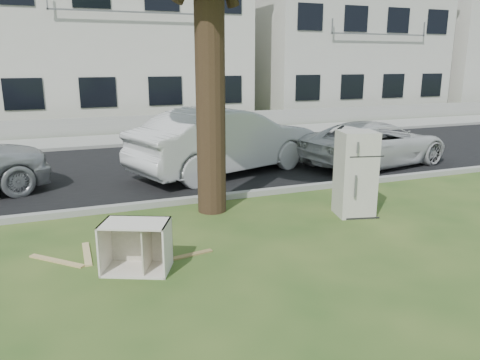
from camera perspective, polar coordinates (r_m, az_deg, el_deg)
name	(u,v)px	position (r m, az deg, el deg)	size (l,w,h in m)	color
ground	(271,240)	(7.62, 3.74, -7.29)	(120.00, 120.00, 0.00)	#294B1B
road	(179,165)	(13.07, -7.50, 1.78)	(120.00, 7.00, 0.01)	black
kerb_near	(221,200)	(9.77, -2.37, -2.39)	(120.00, 0.18, 0.12)	gray
kerb_far	(153,145)	(16.48, -10.54, 4.21)	(120.00, 0.18, 0.12)	gray
sidewalk	(145,139)	(17.88, -11.45, 4.96)	(120.00, 2.80, 0.01)	gray
low_wall	(138,124)	(19.40, -12.36, 6.65)	(120.00, 0.15, 0.70)	gray
townhouse_center	(117,42)	(24.11, -14.79, 15.97)	(11.22, 8.16, 7.44)	beige
townhouse_right	(332,51)	(28.25, 11.10, 15.23)	(10.20, 8.16, 6.84)	beige
fridge	(355,174)	(8.87, 13.89, 0.75)	(0.65, 0.60, 1.58)	beige
cabinet	(136,246)	(6.57, -12.55, -7.92)	(0.89, 0.55, 0.70)	beige
plank_a	(176,258)	(6.97, -7.79, -9.41)	(1.16, 0.09, 0.02)	olive
plank_b	(57,261)	(7.31, -21.44, -9.16)	(0.97, 0.10, 0.02)	tan
plank_c	(87,254)	(7.40, -18.16, -8.55)	(0.90, 0.10, 0.02)	tan
car_center	(226,140)	(12.00, -1.67, 4.85)	(1.77, 5.09, 1.68)	silver
car_right	(375,143)	(13.43, 16.18, 4.31)	(2.03, 4.39, 1.22)	silver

